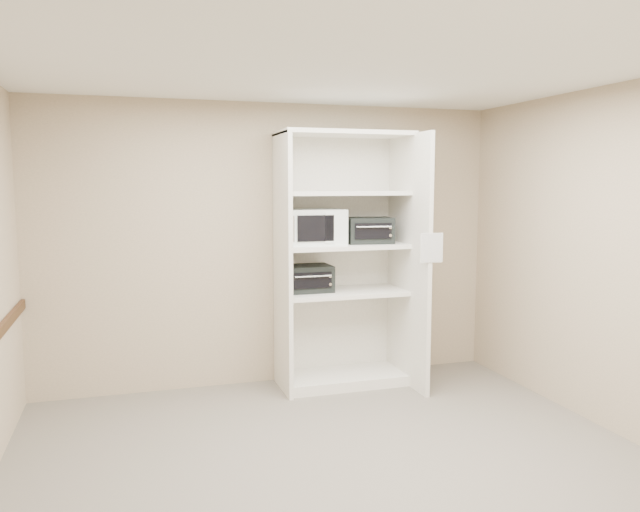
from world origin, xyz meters
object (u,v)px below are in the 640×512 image
object	(u,v)px
toaster_oven_upper	(369,230)
toaster_oven_lower	(307,278)
shelving_unit	(348,268)
microwave	(314,227)

from	to	relation	value
toaster_oven_upper	toaster_oven_lower	distance (m)	0.75
shelving_unit	microwave	world-z (taller)	shelving_unit
toaster_oven_lower	microwave	bearing A→B (deg)	-11.95
microwave	toaster_oven_lower	world-z (taller)	microwave
toaster_oven_upper	toaster_oven_lower	size ratio (longest dim) A/B	0.95
shelving_unit	toaster_oven_lower	xyz separation A→B (m)	(-0.39, 0.05, -0.09)
shelving_unit	microwave	xyz separation A→B (m)	(-0.33, 0.04, 0.40)
shelving_unit	toaster_oven_lower	world-z (taller)	shelving_unit
shelving_unit	microwave	size ratio (longest dim) A/B	4.39
shelving_unit	toaster_oven_upper	size ratio (longest dim) A/B	5.66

